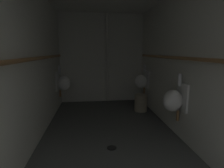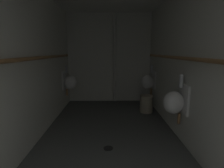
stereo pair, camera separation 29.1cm
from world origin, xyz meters
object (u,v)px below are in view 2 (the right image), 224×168
at_px(urinal_left_mid, 69,82).
at_px(urinal_right_mid, 175,102).
at_px(standpipe_back_wall, 114,59).
at_px(waste_bin, 146,104).
at_px(urinal_right_far, 148,81).
at_px(floor_drain, 108,148).

xyz_separation_m(urinal_left_mid, urinal_right_mid, (1.95, -1.75, 0.00)).
relative_size(standpipe_back_wall, waste_bin, 5.95).
bearing_deg(urinal_right_mid, waste_bin, 95.10).
bearing_deg(urinal_right_far, waste_bin, -106.74).
bearing_deg(waste_bin, urinal_left_mid, 168.26).
distance_m(urinal_right_mid, floor_drain, 1.19).
distance_m(urinal_left_mid, urinal_right_far, 1.95).
relative_size(urinal_right_mid, floor_drain, 5.39).
bearing_deg(floor_drain, urinal_right_far, 62.96).
distance_m(urinal_right_mid, urinal_right_far, 1.78).
distance_m(standpipe_back_wall, floor_drain, 2.69).
height_order(urinal_right_mid, standpipe_back_wall, standpipe_back_wall).
xyz_separation_m(urinal_right_far, standpipe_back_wall, (-0.83, 0.46, 0.55)).
xyz_separation_m(urinal_right_mid, standpipe_back_wall, (-0.83, 2.24, 0.55)).
height_order(urinal_right_far, standpipe_back_wall, standpipe_back_wall).
height_order(urinal_left_mid, floor_drain, urinal_left_mid).
xyz_separation_m(urinal_left_mid, standpipe_back_wall, (1.12, 0.49, 0.55)).
relative_size(urinal_right_far, standpipe_back_wall, 0.32).
relative_size(urinal_left_mid, standpipe_back_wall, 0.32).
bearing_deg(waste_bin, urinal_right_far, 73.26).
bearing_deg(standpipe_back_wall, urinal_right_mid, -69.60).
relative_size(urinal_right_mid, standpipe_back_wall, 0.32).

